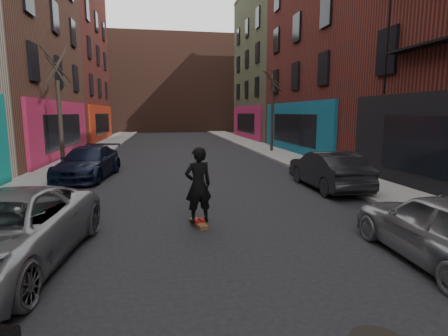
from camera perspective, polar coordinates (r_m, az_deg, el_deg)
name	(u,v)px	position (r m, az deg, el deg)	size (l,w,h in m)	color
sidewalk_left	(103,146)	(30.35, -19.08, 3.36)	(2.50, 84.00, 0.13)	gray
sidewalk_right	(251,144)	(30.91, 4.48, 3.92)	(2.50, 84.00, 0.13)	gray
building_far	(171,85)	(56.01, -8.65, 13.23)	(40.00, 10.00, 14.00)	#47281E
tree_left_far	(59,100)	(18.48, -25.37, 9.96)	(2.00, 2.00, 6.50)	black
tree_right_far	(272,102)	(25.02, 7.92, 10.61)	(2.00, 2.00, 6.80)	black
parked_left_far	(2,233)	(7.45, -32.54, -8.92)	(2.29, 4.96, 1.38)	gray
parked_left_end	(88,163)	(16.09, -21.30, 0.83)	(1.91, 4.69, 1.36)	black
parked_right_far	(445,229)	(7.70, 32.37, -8.35)	(1.63, 4.05, 1.38)	gray
parked_right_end	(328,170)	(13.51, 16.57, -0.29)	(1.49, 4.28, 1.41)	black
skateboard	(199,224)	(8.87, -4.15, -9.07)	(0.22, 0.80, 0.10)	brown
skateboarder	(198,185)	(8.62, -4.23, -2.79)	(0.69, 0.45, 1.88)	black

